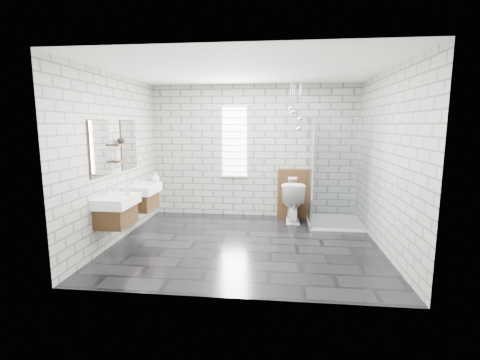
% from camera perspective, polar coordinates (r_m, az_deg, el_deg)
% --- Properties ---
extents(floor, '(4.20, 3.60, 0.02)m').
position_cam_1_polar(floor, '(5.70, 0.88, -10.45)').
color(floor, black).
rests_on(floor, ground).
extents(ceiling, '(4.20, 3.60, 0.02)m').
position_cam_1_polar(ceiling, '(5.43, 0.95, 17.70)').
color(ceiling, white).
rests_on(ceiling, wall_back).
extents(wall_back, '(4.20, 0.02, 2.70)m').
position_cam_1_polar(wall_back, '(7.20, 2.28, 4.73)').
color(wall_back, '#A3A39E').
rests_on(wall_back, floor).
extents(wall_front, '(4.20, 0.02, 2.70)m').
position_cam_1_polar(wall_front, '(3.62, -1.80, 0.39)').
color(wall_front, '#A3A39E').
rests_on(wall_front, floor).
extents(wall_left, '(0.02, 3.60, 2.70)m').
position_cam_1_polar(wall_left, '(5.98, -19.68, 3.32)').
color(wall_left, '#A3A39E').
rests_on(wall_left, floor).
extents(wall_right, '(0.02, 3.60, 2.70)m').
position_cam_1_polar(wall_right, '(5.61, 22.92, 2.78)').
color(wall_right, '#A3A39E').
rests_on(wall_right, floor).
extents(vanity_left, '(0.47, 0.70, 1.57)m').
position_cam_1_polar(vanity_left, '(5.50, -19.92, -3.44)').
color(vanity_left, '#432914').
rests_on(vanity_left, wall_left).
extents(vanity_right, '(0.47, 0.70, 1.57)m').
position_cam_1_polar(vanity_right, '(6.39, -15.99, -1.55)').
color(vanity_right, '#432914').
rests_on(vanity_right, wall_left).
extents(shelf_lower, '(0.14, 0.30, 0.03)m').
position_cam_1_polar(shelf_lower, '(5.90, -19.18, 2.98)').
color(shelf_lower, '#432914').
rests_on(shelf_lower, wall_left).
extents(shelf_upper, '(0.14, 0.30, 0.03)m').
position_cam_1_polar(shelf_upper, '(5.88, -19.31, 5.50)').
color(shelf_upper, '#432914').
rests_on(shelf_upper, wall_left).
extents(window, '(0.56, 0.05, 1.48)m').
position_cam_1_polar(window, '(7.20, -0.92, 6.33)').
color(window, white).
rests_on(window, wall_back).
extents(cistern_panel, '(0.60, 0.20, 1.00)m').
position_cam_1_polar(cistern_panel, '(7.19, 8.55, -2.21)').
color(cistern_panel, '#432914').
rests_on(cistern_panel, floor).
extents(flush_plate, '(0.18, 0.01, 0.12)m').
position_cam_1_polar(flush_plate, '(7.04, 8.64, 0.02)').
color(flush_plate, silver).
rests_on(flush_plate, cistern_panel).
extents(shower_enclosure, '(1.00, 1.00, 2.03)m').
position_cam_1_polar(shower_enclosure, '(6.75, 14.68, -3.12)').
color(shower_enclosure, white).
rests_on(shower_enclosure, floor).
extents(pendant_cluster, '(0.28, 0.22, 0.92)m').
position_cam_1_polar(pendant_cluster, '(6.73, 9.04, 10.43)').
color(pendant_cluster, silver).
rests_on(pendant_cluster, ceiling).
extents(toilet, '(0.45, 0.78, 0.80)m').
position_cam_1_polar(toilet, '(6.97, 8.61, -3.42)').
color(toilet, white).
rests_on(toilet, floor).
extents(soap_bottle_a, '(0.10, 0.10, 0.17)m').
position_cam_1_polar(soap_bottle_a, '(5.51, -17.96, -1.42)').
color(soap_bottle_a, '#B2B2B2').
rests_on(soap_bottle_a, vanity_left).
extents(soap_bottle_b, '(0.15, 0.15, 0.18)m').
position_cam_1_polar(soap_bottle_b, '(6.58, -13.72, 0.49)').
color(soap_bottle_b, '#B2B2B2').
rests_on(soap_bottle_b, vanity_right).
extents(soap_bottle_c, '(0.11, 0.11, 0.22)m').
position_cam_1_polar(soap_bottle_c, '(5.78, -19.65, 4.11)').
color(soap_bottle_c, '#B2B2B2').
rests_on(soap_bottle_c, shelf_lower).
extents(vase, '(0.14, 0.14, 0.13)m').
position_cam_1_polar(vase, '(5.94, -18.99, 6.30)').
color(vase, '#B2B2B2').
rests_on(vase, shelf_upper).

